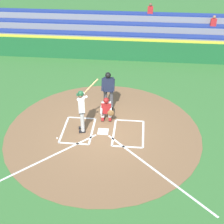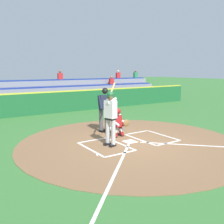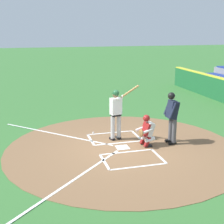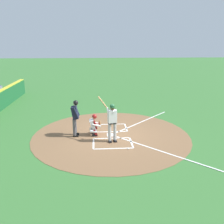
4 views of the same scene
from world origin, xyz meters
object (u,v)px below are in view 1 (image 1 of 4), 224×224
(batter, at_px, (82,108))
(baseball, at_px, (57,138))
(plate_umpire, at_px, (108,88))
(catcher, at_px, (107,109))

(batter, height_order, baseball, batter)
(plate_umpire, bearing_deg, catcher, 91.41)
(batter, xyz_separation_m, plate_umpire, (-0.87, -1.79, -0.02))
(batter, relative_size, catcher, 1.88)
(catcher, xyz_separation_m, baseball, (1.82, 1.51, -0.55))
(catcher, distance_m, plate_umpire, 1.06)
(catcher, distance_m, baseball, 2.43)
(catcher, bearing_deg, plate_umpire, -88.59)
(batter, bearing_deg, catcher, -136.52)
(batter, distance_m, baseball, 1.56)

